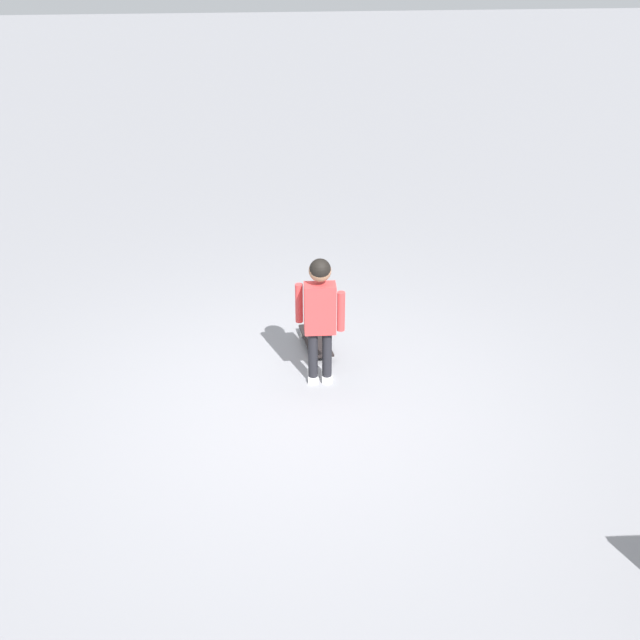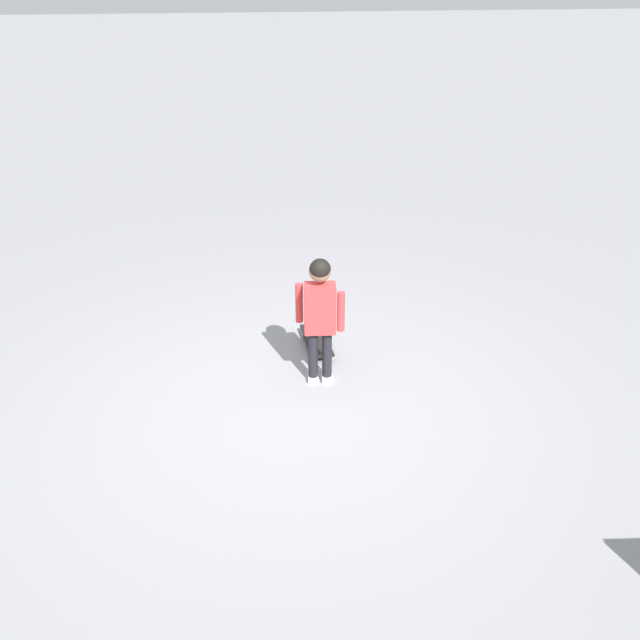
{
  "view_description": "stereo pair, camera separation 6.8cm",
  "coord_description": "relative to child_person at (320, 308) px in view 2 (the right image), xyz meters",
  "views": [
    {
      "loc": [
        -4.92,
        0.28,
        3.37
      ],
      "look_at": [
        0.41,
        -0.23,
        0.55
      ],
      "focal_mm": 44.35,
      "sensor_mm": 36.0,
      "label": 1
    },
    {
      "loc": [
        -4.93,
        0.21,
        3.37
      ],
      "look_at": [
        0.41,
        -0.23,
        0.55
      ],
      "focal_mm": 44.35,
      "sensor_mm": 36.0,
      "label": 2
    }
  ],
  "objects": [
    {
      "name": "child_person",
      "position": [
        0.0,
        0.0,
        0.0
      ],
      "size": [
        0.23,
        0.37,
        1.06
      ],
      "color": "black",
      "rests_on": "ground"
    },
    {
      "name": "ground_plane",
      "position": [
        -0.41,
        0.23,
        -0.66
      ],
      "size": [
        50.0,
        50.0,
        0.0
      ],
      "primitive_type": "plane",
      "color": "gray"
    },
    {
      "name": "skateboard",
      "position": [
        0.55,
        -0.02,
        -0.6
      ],
      "size": [
        0.6,
        0.26,
        0.07
      ],
      "color": "black",
      "rests_on": "ground"
    }
  ]
}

